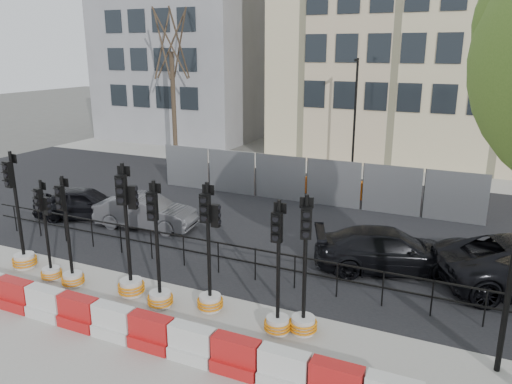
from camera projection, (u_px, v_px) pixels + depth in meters
The scene contains 22 objects.
ground at pixel (198, 290), 13.78m from camera, with size 120.00×120.00×0.00m, color #51514C.
sidewalk_near at pixel (128, 346), 11.16m from camera, with size 40.00×6.00×0.02m, color gray.
road at pixel (289, 216), 19.89m from camera, with size 40.00×14.00×0.03m, color black.
sidewalk_far at pixel (347, 169), 27.74m from camera, with size 40.00×4.00×0.02m, color gray.
building_grey at pixel (187, 41), 36.68m from camera, with size 11.00×9.06×14.00m.
building_cream at pixel (414, 4), 29.69m from camera, with size 15.00×10.06×18.00m.
kerb_railing at pixel (218, 252), 14.64m from camera, with size 18.00×0.04×1.00m.
heras_fencing at pixel (312, 183), 22.15m from camera, with size 14.33×1.72×2.00m.
lamp_post_far at pixel (355, 113), 25.77m from camera, with size 0.12×0.56×6.00m.
tree_bare_far at pixel (171, 45), 29.91m from camera, with size 2.00×2.00×9.00m.
barrier_row at pixel (132, 328), 11.23m from camera, with size 12.55×0.50×0.80m.
traffic_signal_a at pixel (22, 245), 15.01m from camera, with size 0.71×0.71×3.61m.
traffic_signal_b at pixel (49, 257), 14.23m from camera, with size 0.59×0.59×2.99m.
traffic_signal_c at pixel (71, 264), 13.86m from camera, with size 0.63×0.63×3.20m.
traffic_signal_d at pixel (130, 265), 13.28m from camera, with size 0.72×0.72×3.66m.
traffic_signal_e at pixel (159, 282), 12.71m from camera, with size 0.66×0.66×3.38m.
traffic_signal_f at pixel (210, 281), 12.51m from camera, with size 0.67×0.67×3.38m.
traffic_signal_g at pixel (278, 307), 11.54m from camera, with size 0.64×0.64×3.26m.
traffic_signal_h at pixel (304, 306), 11.51m from camera, with size 0.67×0.67×3.39m.
car_a at pixel (84, 203), 19.50m from camera, with size 3.98×2.84×1.26m, color black.
car_b at pixel (146, 212), 18.45m from camera, with size 3.94×1.85×1.25m, color #45464A.
car_c at pixel (389, 250), 14.89m from camera, with size 4.77×3.26×1.28m, color black.
Camera 1 is at (6.70, -10.67, 6.41)m, focal length 35.00 mm.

